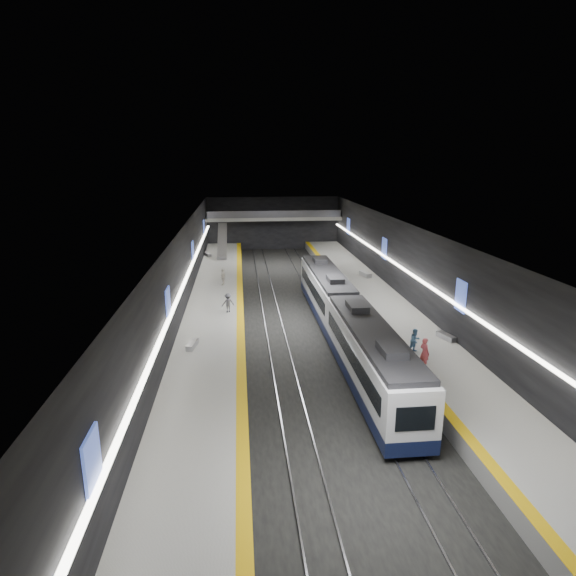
{
  "coord_description": "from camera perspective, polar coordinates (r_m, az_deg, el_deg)",
  "views": [
    {
      "loc": [
        -5.19,
        -38.5,
        13.74
      ],
      "look_at": [
        -0.89,
        3.69,
        2.2
      ],
      "focal_mm": 30.0,
      "sensor_mm": 36.0,
      "label": 1
    }
  ],
  "objects": [
    {
      "name": "bench_left_far",
      "position": [
        65.22,
        -9.52,
        3.94
      ],
      "size": [
        1.1,
        1.77,
        0.42
      ],
      "primitive_type": "cube",
      "rotation": [
        0.0,
        0.0,
        0.39
      ],
      "color": "#99999E",
      "rests_on": "platform_left"
    },
    {
      "name": "platform_left",
      "position": [
        40.78,
        -8.77,
        -3.91
      ],
      "size": [
        5.0,
        70.0,
        1.0
      ],
      "primitive_type": "cube",
      "color": "slate",
      "rests_on": "ground"
    },
    {
      "name": "passenger_right_a",
      "position": [
        31.31,
        15.87,
        -7.45
      ],
      "size": [
        0.73,
        0.85,
        1.96
      ],
      "primitive_type": "imported",
      "rotation": [
        0.0,
        0.0,
        2.01
      ],
      "color": "#C34851",
      "rests_on": "platform_right"
    },
    {
      "name": "wall_left",
      "position": [
        40.0,
        -12.55,
        0.76
      ],
      "size": [
        0.04,
        70.0,
        8.0
      ],
      "primitive_type": "cube",
      "color": "black",
      "rests_on": "ground"
    },
    {
      "name": "wall_right",
      "position": [
        42.52,
        15.29,
        1.43
      ],
      "size": [
        0.04,
        70.0,
        8.0
      ],
      "primitive_type": "cube",
      "color": "black",
      "rests_on": "ground"
    },
    {
      "name": "bench_right_near",
      "position": [
        36.78,
        18.21,
        -5.5
      ],
      "size": [
        0.92,
        1.76,
        0.41
      ],
      "primitive_type": "cube",
      "rotation": [
        0.0,
        0.0,
        0.28
      ],
      "color": "#99999E",
      "rests_on": "platform_right"
    },
    {
      "name": "tactile_strip_left",
      "position": [
        40.54,
        -5.69,
        -3.14
      ],
      "size": [
        0.6,
        70.0,
        0.02
      ],
      "primitive_type": "cube",
      "color": "#DFAB0B",
      "rests_on": "platform_left"
    },
    {
      "name": "cove_light_right",
      "position": [
        42.49,
        15.02,
        1.16
      ],
      "size": [
        0.25,
        68.6,
        0.12
      ],
      "primitive_type": "cube",
      "color": "white",
      "rests_on": "wall_right"
    },
    {
      "name": "bench_left_near",
      "position": [
        34.17,
        -11.28,
        -6.62
      ],
      "size": [
        0.79,
        1.71,
        0.4
      ],
      "primitive_type": "cube",
      "rotation": [
        0.0,
        0.0,
        -0.21
      ],
      "color": "#99999E",
      "rests_on": "platform_left"
    },
    {
      "name": "passenger_left_b",
      "position": [
        41.06,
        -7.13,
        -1.77
      ],
      "size": [
        1.19,
        0.88,
        1.65
      ],
      "primitive_type": "imported",
      "rotation": [
        0.0,
        0.0,
        3.42
      ],
      "color": "#45454E",
      "rests_on": "platform_left"
    },
    {
      "name": "platform_right",
      "position": [
        42.64,
        11.82,
        -3.2
      ],
      "size": [
        5.0,
        70.0,
        1.0
      ],
      "primitive_type": "cube",
      "color": "slate",
      "rests_on": "ground"
    },
    {
      "name": "mezzanine_bridge",
      "position": [
        72.14,
        -1.67,
        8.29
      ],
      "size": [
        20.0,
        3.0,
        1.5
      ],
      "color": "gray",
      "rests_on": "wall_left"
    },
    {
      "name": "tile_surface_left",
      "position": [
        40.61,
        -8.8,
        -3.23
      ],
      "size": [
        5.0,
        70.0,
        0.02
      ],
      "primitive_type": "cube",
      "color": "#999995",
      "rests_on": "platform_left"
    },
    {
      "name": "passenger_left_a",
      "position": [
        49.88,
        -7.72,
        1.3
      ],
      "size": [
        0.72,
        1.09,
        1.72
      ],
      "primitive_type": "imported",
      "rotation": [
        0.0,
        0.0,
        -1.89
      ],
      "color": "silver",
      "rests_on": "platform_left"
    },
    {
      "name": "tactile_strip_right",
      "position": [
        41.88,
        8.98,
        -2.65
      ],
      "size": [
        0.6,
        70.0,
        0.02
      ],
      "primitive_type": "cube",
      "color": "#DFAB0B",
      "rests_on": "platform_right"
    },
    {
      "name": "ground",
      "position": [
        41.2,
        1.76,
        -4.26
      ],
      "size": [
        70.0,
        70.0,
        0.0
      ],
      "primitive_type": "plane",
      "color": "black",
      "rests_on": "ground"
    },
    {
      "name": "wall_back",
      "position": [
        74.32,
        -1.78,
        7.68
      ],
      "size": [
        20.0,
        0.04,
        8.0
      ],
      "primitive_type": "cube",
      "color": "black",
      "rests_on": "ground"
    },
    {
      "name": "escalator",
      "position": [
        65.44,
        -7.8,
        5.55
      ],
      "size": [
        1.2,
        7.5,
        3.92
      ],
      "primitive_type": "cube",
      "rotation": [
        0.44,
        0.0,
        0.0
      ],
      "color": "#99999E",
      "rests_on": "platform_left"
    },
    {
      "name": "ceiling",
      "position": [
        39.27,
        1.85,
        6.81
      ],
      "size": [
        20.0,
        70.0,
        0.04
      ],
      "primitive_type": "cube",
      "rotation": [
        3.14,
        0.0,
        0.0
      ],
      "color": "beige",
      "rests_on": "wall_left"
    },
    {
      "name": "tile_surface_right",
      "position": [
        42.49,
        11.86,
        -2.55
      ],
      "size": [
        5.0,
        70.0,
        0.02
      ],
      "primitive_type": "cube",
      "color": "#999995",
      "rests_on": "platform_right"
    },
    {
      "name": "passenger_right_b",
      "position": [
        33.67,
        14.83,
        -6.05
      ],
      "size": [
        0.98,
        0.89,
        1.63
      ],
      "primitive_type": "imported",
      "rotation": [
        0.0,
        0.0,
        0.43
      ],
      "color": "#4F7BAB",
      "rests_on": "platform_right"
    },
    {
      "name": "ad_posters",
      "position": [
        40.89,
        1.63,
        2.16
      ],
      "size": [
        19.94,
        53.5,
        2.2
      ],
      "color": "#4560D0",
      "rests_on": "wall_left"
    },
    {
      "name": "train",
      "position": [
        36.44,
        6.68,
        -3.35
      ],
      "size": [
        2.69,
        30.04,
        3.6
      ],
      "color": "#0F1637",
      "rests_on": "ground"
    },
    {
      "name": "bench_right_far",
      "position": [
        53.87,
        9.12,
        1.62
      ],
      "size": [
        0.98,
        2.11,
        0.5
      ],
      "primitive_type": "cube",
      "rotation": [
        0.0,
        0.0,
        0.21
      ],
      "color": "#99999E",
      "rests_on": "platform_right"
    },
    {
      "name": "cove_light_left",
      "position": [
        40.03,
        -12.24,
        0.49
      ],
      "size": [
        0.25,
        68.6,
        0.12
      ],
      "primitive_type": "cube",
      "color": "white",
      "rests_on": "wall_left"
    },
    {
      "name": "rails",
      "position": [
        41.18,
        1.76,
        -4.19
      ],
      "size": [
        6.52,
        70.0,
        0.12
      ],
      "color": "gray",
      "rests_on": "ground"
    }
  ]
}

